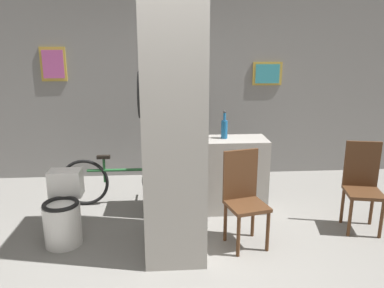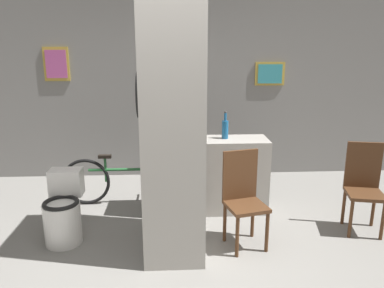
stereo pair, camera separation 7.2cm
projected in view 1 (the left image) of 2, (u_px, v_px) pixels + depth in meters
name	position (u px, v px, depth m)	size (l,w,h in m)	color
ground_plane	(171.00, 271.00, 3.36)	(14.00, 14.00, 0.00)	gray
wall_back	(167.00, 91.00, 5.56)	(8.00, 0.09, 2.60)	gray
pillar_center	(173.00, 119.00, 3.47)	(0.58, 0.90, 2.60)	gray
counter_shelf	(205.00, 175.00, 4.51)	(1.45, 0.44, 0.89)	gray
toilet	(63.00, 214.00, 3.79)	(0.37, 0.53, 0.71)	white
chair_near_pillar	(244.00, 195.00, 3.72)	(0.45, 0.45, 0.96)	#4C2D19
chair_by_doorway	(362.00, 183.00, 4.05)	(0.44, 0.44, 0.96)	#4C2D19
bicycle	(126.00, 180.00, 4.70)	(1.61, 0.42, 0.65)	black
bottle_tall	(224.00, 128.00, 4.40)	(0.08, 0.08, 0.33)	#19598C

